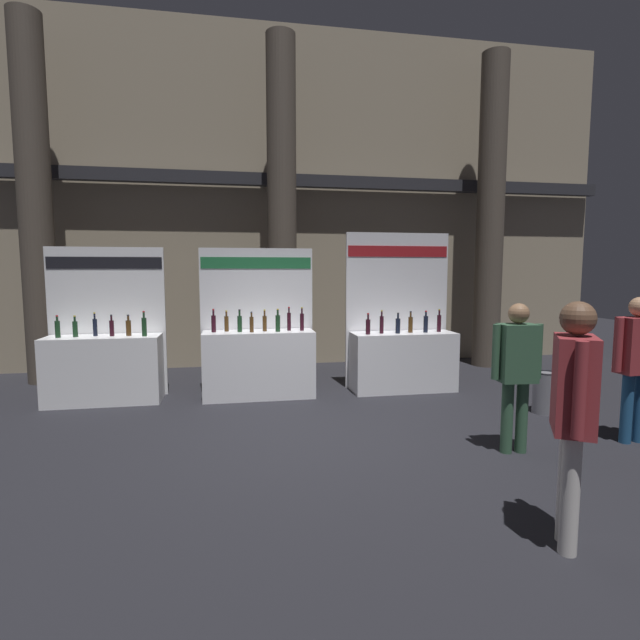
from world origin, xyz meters
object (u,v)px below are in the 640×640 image
at_px(visitor_0, 517,364).
at_px(visitor_6, 637,356).
at_px(exhibitor_booth_2, 402,353).
at_px(exhibitor_booth_1, 259,358).
at_px(visitor_4, 573,401).
at_px(trash_bin, 545,392).
at_px(exhibitor_booth_0, 105,362).

distance_m(visitor_0, visitor_6, 1.51).
distance_m(exhibitor_booth_2, visitor_6, 3.34).
bearing_deg(exhibitor_booth_1, exhibitor_booth_2, -0.04).
distance_m(exhibitor_booth_2, visitor_4, 4.59).
xyz_separation_m(trash_bin, visitor_4, (-1.92, -2.94, 0.77)).
xyz_separation_m(exhibitor_booth_0, trash_bin, (6.15, -1.69, -0.31)).
distance_m(exhibitor_booth_1, trash_bin, 4.19).
height_order(trash_bin, visitor_0, visitor_0).
bearing_deg(visitor_4, trash_bin, -1.91).
distance_m(visitor_4, visitor_6, 2.78).
bearing_deg(exhibitor_booth_0, visitor_0, -31.00).
bearing_deg(visitor_0, visitor_4, 73.49).
height_order(exhibitor_booth_2, trash_bin, exhibitor_booth_2).
distance_m(trash_bin, visitor_0, 1.90).
bearing_deg(exhibitor_booth_0, visitor_6, -24.36).
xyz_separation_m(trash_bin, visitor_6, (0.25, -1.20, 0.72)).
height_order(exhibitor_booth_0, trash_bin, exhibitor_booth_0).
height_order(exhibitor_booth_1, trash_bin, exhibitor_booth_1).
bearing_deg(visitor_4, visitor_0, 10.07).
bearing_deg(exhibitor_booth_2, visitor_6, -57.99).
bearing_deg(visitor_6, trash_bin, -81.38).
bearing_deg(exhibitor_booth_1, visitor_6, -34.38).
height_order(trash_bin, visitor_6, visitor_6).
height_order(exhibitor_booth_1, visitor_4, exhibitor_booth_1).
bearing_deg(visitor_6, exhibitor_booth_1, -37.48).
relative_size(exhibitor_booth_2, visitor_0, 1.60).
height_order(exhibitor_booth_1, visitor_0, exhibitor_booth_1).
xyz_separation_m(exhibitor_booth_0, visitor_0, (4.89, -2.94, 0.37)).
relative_size(visitor_4, visitor_6, 1.05).
bearing_deg(trash_bin, visitor_6, -78.27).
xyz_separation_m(visitor_0, visitor_6, (1.51, 0.04, 0.03)).
bearing_deg(trash_bin, exhibitor_booth_1, 157.39).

